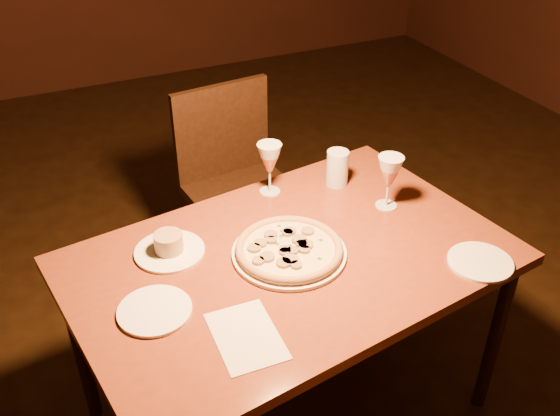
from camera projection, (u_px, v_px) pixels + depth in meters
name	position (u px, v px, depth m)	size (l,w,h in m)	color
dining_table	(290.00, 272.00, 1.97)	(1.45, 1.05, 0.72)	maroon
chair_far	(237.00, 181.00, 2.69)	(0.48, 0.48, 0.91)	black
pizza_plate	(289.00, 249.00, 1.92)	(0.36, 0.36, 0.04)	white
ramekin_saucer	(169.00, 247.00, 1.93)	(0.22, 0.22, 0.07)	white
wine_glass_far	(270.00, 169.00, 2.19)	(0.09, 0.09, 0.19)	#BD6F4F
wine_glass_right	(389.00, 182.00, 2.11)	(0.09, 0.09, 0.19)	#BD6F4F
water_tumbler	(337.00, 168.00, 2.25)	(0.08, 0.08, 0.13)	silver
side_plate_left	(155.00, 311.00, 1.72)	(0.21, 0.21, 0.01)	white
side_plate_near	(480.00, 262.00, 1.90)	(0.20, 0.20, 0.01)	white
menu_card	(246.00, 336.00, 1.65)	(0.16, 0.24, 0.00)	silver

